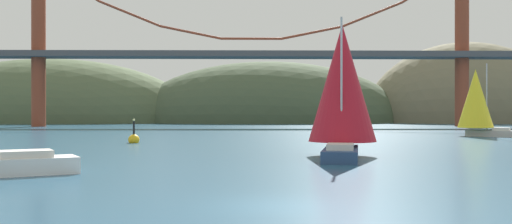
# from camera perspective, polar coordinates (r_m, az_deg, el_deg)

# --- Properties ---
(ground_plane) EXTENTS (360.00, 360.00, 0.00)m
(ground_plane) POSITION_cam_1_polar(r_m,az_deg,el_deg) (18.67, 1.79, -9.62)
(ground_plane) COLOR navy
(headland_left) EXTENTS (81.38, 44.00, 35.09)m
(headland_left) POSITION_cam_1_polar(r_m,az_deg,el_deg) (162.68, -20.34, -1.02)
(headland_left) COLOR #4C5B3D
(headland_left) RESTS_ON ground_plane
(headland_right) EXTENTS (56.52, 44.00, 44.60)m
(headland_right) POSITION_cam_1_polar(r_m,az_deg,el_deg) (165.04, 20.74, -1.00)
(headland_right) COLOR #6B664C
(headland_right) RESTS_ON ground_plane
(headland_center) EXTENTS (76.31, 44.00, 33.65)m
(headland_center) POSITION_cam_1_polar(r_m,az_deg,el_deg) (153.52, 1.29, -1.08)
(headland_center) COLOR #425138
(headland_center) RESTS_ON ground_plane
(suspension_bridge) EXTENTS (122.74, 6.00, 33.25)m
(suspension_bridge) POSITION_cam_1_polar(r_m,az_deg,el_deg) (114.05, -0.47, 6.31)
(suspension_bridge) COLOR brown
(suspension_bridge) RESTS_ON ground_plane
(sailboat_crimson_sail) EXTENTS (5.55, 9.12, 9.43)m
(sailboat_crimson_sail) POSITION_cam_1_polar(r_m,az_deg,el_deg) (38.86, 8.85, 2.53)
(sailboat_crimson_sail) COLOR navy
(sailboat_crimson_sail) RESTS_ON ground_plane
(sailboat_yellow_sail) EXTENTS (7.51, 6.37, 9.02)m
(sailboat_yellow_sail) POSITION_cam_1_polar(r_m,az_deg,el_deg) (74.16, 21.74, 1.10)
(sailboat_yellow_sail) COLOR #B7B2A8
(sailboat_yellow_sail) RESTS_ON ground_plane
(channel_buoy) EXTENTS (1.10, 1.10, 2.64)m
(channel_buoy) POSITION_cam_1_polar(r_m,az_deg,el_deg) (56.16, -12.45, -2.74)
(channel_buoy) COLOR gold
(channel_buoy) RESTS_ON ground_plane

